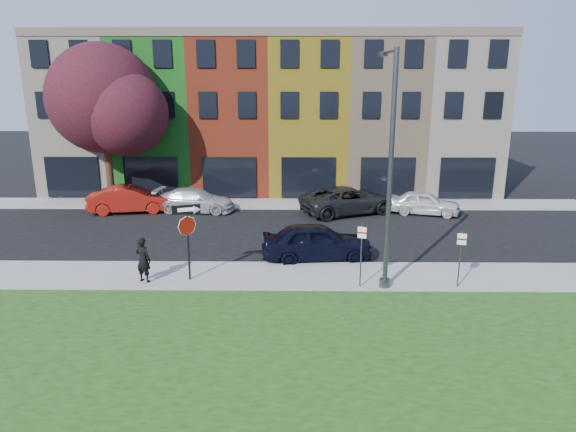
{
  "coord_description": "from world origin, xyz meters",
  "views": [
    {
      "loc": [
        -0.9,
        -15.85,
        7.63
      ],
      "look_at": [
        -1.14,
        4.0,
        2.26
      ],
      "focal_mm": 32.0,
      "sensor_mm": 36.0,
      "label": 1
    }
  ],
  "objects_px": {
    "stop_sign": "(187,227)",
    "man": "(143,260)",
    "sedan_near": "(317,242)",
    "street_lamp": "(389,172)"
  },
  "relations": [
    {
      "from": "stop_sign",
      "to": "man",
      "type": "bearing_deg",
      "value": 168.01
    },
    {
      "from": "man",
      "to": "street_lamp",
      "type": "bearing_deg",
      "value": -157.42
    },
    {
      "from": "sedan_near",
      "to": "man",
      "type": "bearing_deg",
      "value": 107.78
    },
    {
      "from": "sedan_near",
      "to": "street_lamp",
      "type": "height_order",
      "value": "street_lamp"
    },
    {
      "from": "man",
      "to": "stop_sign",
      "type": "bearing_deg",
      "value": -149.11
    },
    {
      "from": "man",
      "to": "sedan_near",
      "type": "distance_m",
      "value": 7.26
    },
    {
      "from": "stop_sign",
      "to": "man",
      "type": "distance_m",
      "value": 2.09
    },
    {
      "from": "man",
      "to": "sedan_near",
      "type": "height_order",
      "value": "man"
    },
    {
      "from": "stop_sign",
      "to": "sedan_near",
      "type": "xyz_separation_m",
      "value": [
        4.99,
        2.67,
        -1.42
      ]
    },
    {
      "from": "sedan_near",
      "to": "stop_sign",
      "type": "bearing_deg",
      "value": 112.59
    }
  ]
}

